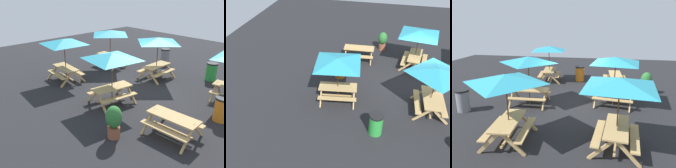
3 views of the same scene
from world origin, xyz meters
The scene contains 8 objects.
ground_plane centered at (0.00, 0.00, 0.00)m, with size 27.07×27.07×0.00m, color #232326.
picnic_table_0 centered at (0.29, -1.82, 1.99)m, with size 2.80×2.80×2.34m.
picnic_table_1 centered at (-0.30, 2.10, 1.99)m, with size 2.07×2.07×2.34m.
picnic_table_2 centered at (3.95, 2.19, 1.99)m, with size 2.80×2.80×2.34m.
picnic_table_4 centered at (3.60, -2.03, 0.56)m, with size 1.86×1.60×0.81m.
trash_bin_green centered at (1.95, 4.04, 0.49)m, with size 0.59×0.59×0.98m.
trash_bin_orange centered at (4.30, 0.21, 0.49)m, with size 0.59×0.59×0.98m.
potted_plant_0 centered at (2.29, -3.61, 0.67)m, with size 0.58×0.58×1.20m.
Camera 2 is at (1.83, 11.56, 7.69)m, focal length 40.00 mm.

